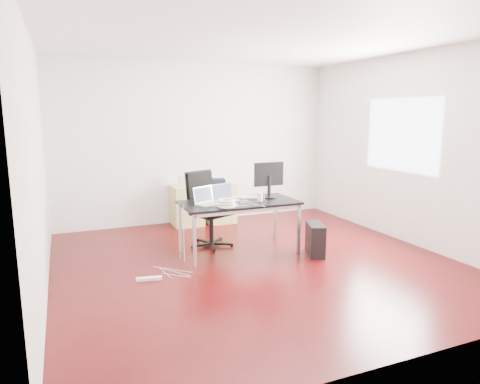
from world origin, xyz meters
name	(u,v)px	position (x,y,z in m)	size (l,w,h in m)	color
room_shell	(260,156)	(0.04, 0.00, 1.40)	(5.00, 5.00, 5.00)	#380607
desk	(239,205)	(-0.04, 0.49, 0.68)	(1.60, 0.80, 0.73)	black
office_chair	(207,205)	(-0.34, 0.99, 0.61)	(0.63, 0.65, 1.08)	black
filing_cabinet_left	(187,205)	(-0.30, 2.23, 0.35)	(0.50, 0.50, 0.70)	tan
filing_cabinet_right	(219,203)	(0.30, 2.23, 0.35)	(0.50, 0.50, 0.70)	tan
pc_tower	(315,239)	(0.89, -0.01, 0.22)	(0.20, 0.45, 0.44)	black
wastebasket	(216,214)	(0.25, 2.25, 0.14)	(0.24, 0.24, 0.28)	black
power_strip	(149,279)	(-1.41, -0.05, 0.02)	(0.30, 0.06, 0.04)	white
laptop_left	(207,200)	(-0.51, 0.48, 0.79)	(0.40, 0.36, 0.23)	silver
laptop_right	(226,197)	(-0.20, 0.59, 0.79)	(0.38, 0.32, 0.23)	silver
monitor	(269,178)	(0.47, 0.60, 1.01)	(0.45, 0.26, 0.51)	black
keyboard	(243,197)	(0.11, 0.70, 0.74)	(0.44, 0.14, 0.02)	white
cup_white	(260,197)	(0.24, 0.40, 0.79)	(0.08, 0.08, 0.12)	white
cup_brown	(262,196)	(0.31, 0.49, 0.78)	(0.08, 0.08, 0.10)	brown
cable_coil	(226,203)	(-0.33, 0.21, 0.78)	(0.24, 0.24, 0.11)	white
power_adapter	(235,205)	(-0.21, 0.23, 0.74)	(0.07, 0.07, 0.03)	white
speaker	(182,181)	(-0.39, 2.22, 0.79)	(0.09, 0.08, 0.18)	#9E9E9E
navy_garment	(216,181)	(0.23, 2.19, 0.74)	(0.30, 0.24, 0.09)	black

